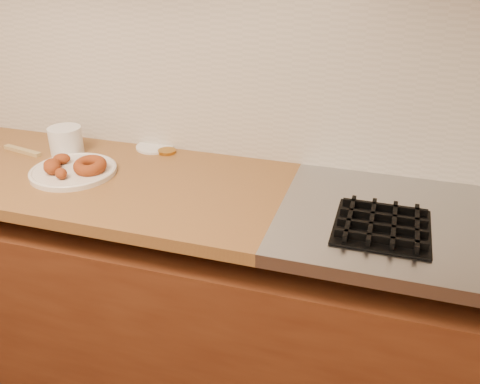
% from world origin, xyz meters
% --- Properties ---
extents(wall_back, '(4.00, 0.02, 2.70)m').
position_xyz_m(wall_back, '(0.00, 2.00, 1.35)').
color(wall_back, beige).
rests_on(wall_back, ground).
extents(base_cabinet, '(3.60, 0.60, 0.77)m').
position_xyz_m(base_cabinet, '(0.00, 1.69, 0.39)').
color(base_cabinet, '#5A2D16').
rests_on(base_cabinet, floor).
extents(backsplash, '(3.60, 0.02, 0.60)m').
position_xyz_m(backsplash, '(0.00, 1.99, 1.20)').
color(backsplash, '#BCB5A7').
rests_on(backsplash, wall_back).
extents(donut_plate, '(0.29, 0.29, 0.02)m').
position_xyz_m(donut_plate, '(-0.22, 1.67, 0.91)').
color(donut_plate, silver).
rests_on(donut_plate, butcher_block).
extents(ring_donut, '(0.14, 0.14, 0.05)m').
position_xyz_m(ring_donut, '(-0.16, 1.67, 0.94)').
color(ring_donut, '#923F1D').
rests_on(ring_donut, donut_plate).
extents(fried_dough_chunks, '(0.14, 0.17, 0.05)m').
position_xyz_m(fried_dough_chunks, '(-0.27, 1.64, 0.94)').
color(fried_dough_chunks, '#923F1D').
rests_on(fried_dough_chunks, donut_plate).
extents(plastic_tub, '(0.13, 0.13, 0.10)m').
position_xyz_m(plastic_tub, '(-0.35, 1.82, 0.95)').
color(plastic_tub, silver).
rests_on(plastic_tub, butcher_block).
extents(tub_lid, '(0.17, 0.17, 0.01)m').
position_xyz_m(tub_lid, '(-0.06, 1.96, 0.90)').
color(tub_lid, silver).
rests_on(tub_lid, butcher_block).
extents(brass_jar_lid, '(0.09, 0.09, 0.01)m').
position_xyz_m(brass_jar_lid, '(0.00, 1.93, 0.91)').
color(brass_jar_lid, '#AD7827').
rests_on(brass_jar_lid, butcher_block).
extents(wooden_utensil, '(0.18, 0.06, 0.01)m').
position_xyz_m(wooden_utensil, '(-0.51, 1.77, 0.91)').
color(wooden_utensil, tan).
rests_on(wooden_utensil, butcher_block).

